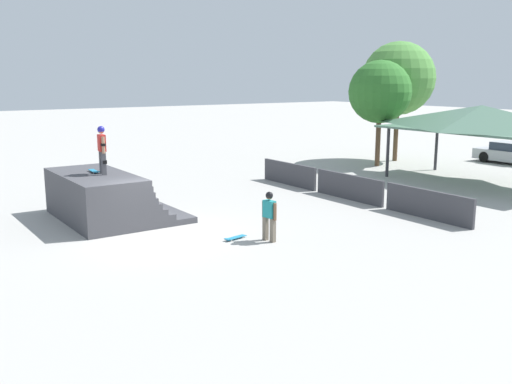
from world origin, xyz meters
name	(u,v)px	position (x,y,z in m)	size (l,w,h in m)	color
ground_plane	(159,236)	(0.00, 0.00, 0.00)	(160.00, 160.00, 0.00)	#A3A09B
quarter_pipe_ramp	(104,198)	(-3.16, -0.64, 0.76)	(4.80, 3.88, 1.68)	#424247
skater_on_deck	(102,147)	(-2.90, -0.69, 2.64)	(0.73, 0.29, 1.68)	#4C4C51
skateboard_on_deck	(94,171)	(-3.44, -0.84, 1.73)	(0.85, 0.26, 0.09)	silver
bystander_walking	(269,212)	(2.50, 2.58, 0.92)	(0.62, 0.26, 1.56)	#6B6051
skateboard_on_ground	(235,238)	(1.75, 1.79, 0.06)	(0.35, 0.83, 0.09)	silver
barrier_fence	(349,187)	(-0.66, 8.97, 0.53)	(11.94, 0.12, 1.05)	#3D3D42
pavilion_shelter	(481,119)	(0.24, 16.47, 3.12)	(9.24, 4.52, 3.75)	#2D2D33
tree_beside_pavilion	(380,92)	(-6.58, 16.87, 4.22)	(3.55, 3.55, 6.00)	brown
tree_far_back	(399,79)	(-7.44, 19.32, 4.97)	(4.36, 4.36, 7.15)	brown
parked_car_silver	(512,154)	(-2.64, 24.04, 0.60)	(4.28, 1.84, 1.27)	#A8AAAF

